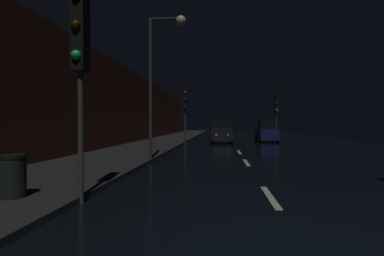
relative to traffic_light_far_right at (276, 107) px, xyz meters
The scene contains 11 objects.
ground 5.29m from the traffic_light_far_right, behind, with size 25.27×84.00×0.02m, color black.
sidewalk_left 11.05m from the traffic_light_far_right, behind, with size 4.40×84.00×0.15m, color #28282B.
building_facade_left 13.57m from the traffic_light_far_right, 166.12° to the right, with size 0.80×63.00×6.27m, color #472319.
lane_centerline 16.38m from the traffic_light_far_right, 104.94° to the right, with size 0.16×13.24×0.01m.
traffic_light_far_right is the anchor object (origin of this frame).
traffic_light_near_left 23.75m from the traffic_light_far_right, 110.64° to the right, with size 0.31×0.46×4.79m.
traffic_light_far_left 8.86m from the traffic_light_far_right, 159.03° to the right, with size 0.32×0.47×4.72m.
streetlamp_overhead 17.19m from the traffic_light_far_right, 117.76° to the right, with size 1.70×0.44×6.61m.
trash_bin_curbside 24.62m from the traffic_light_far_right, 113.59° to the right, with size 0.55×0.55×0.93m.
car_approaching_headlights 5.71m from the traffic_light_far_right, 168.44° to the right, with size 1.99×4.32×2.17m.
car_parked_right_far 2.58m from the traffic_light_far_right, 142.70° to the left, with size 1.83×3.96×2.00m.
Camera 1 is at (-1.21, -4.16, 1.75)m, focal length 27.66 mm.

